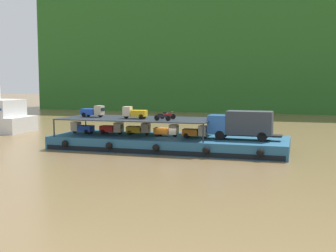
{
  "coord_description": "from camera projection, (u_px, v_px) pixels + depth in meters",
  "views": [
    {
      "loc": [
        14.04,
        -46.32,
        7.64
      ],
      "look_at": [
        -0.05,
        0.0,
        2.7
      ],
      "focal_mm": 45.76,
      "sensor_mm": 36.0,
      "label": 1
    }
  ],
  "objects": [
    {
      "name": "mini_truck_lower_bow",
      "position": [
        196.0,
        132.0,
        47.39
      ],
      "size": [
        2.75,
        1.22,
        1.38
      ],
      "color": "orange",
      "rests_on": "cargo_barge"
    },
    {
      "name": "covered_lorry",
      "position": [
        242.0,
        124.0,
        45.88
      ],
      "size": [
        7.9,
        2.44,
        3.1
      ],
      "color": "#285BA3",
      "rests_on": "cargo_barge"
    },
    {
      "name": "cargo_barge",
      "position": [
        168.0,
        143.0,
        48.82
      ],
      "size": [
        26.7,
        9.18,
        1.5
      ],
      "color": "#23567A",
      "rests_on": "ground"
    },
    {
      "name": "mini_truck_upper_mid",
      "position": [
        134.0,
        113.0,
        48.99
      ],
      "size": [
        2.79,
        1.29,
        1.38
      ],
      "color": "gold",
      "rests_on": "cargo_rack"
    },
    {
      "name": "cargo_rack",
      "position": [
        137.0,
        119.0,
        49.68
      ],
      "size": [
        17.5,
        7.78,
        2.0
      ],
      "color": "#232833",
      "rests_on": "cargo_barge"
    },
    {
      "name": "mini_truck_upper_stern",
      "position": [
        93.0,
        111.0,
        51.36
      ],
      "size": [
        2.79,
        1.29,
        1.38
      ],
      "color": "#1E47B7",
      "rests_on": "cargo_rack"
    },
    {
      "name": "mini_truck_lower_stern",
      "position": [
        82.0,
        128.0,
        51.68
      ],
      "size": [
        2.79,
        1.29,
        1.38
      ],
      "color": "#1E47B7",
      "rests_on": "cargo_barge"
    },
    {
      "name": "motorcycle_upper_centre",
      "position": [
        168.0,
        115.0,
        48.56
      ],
      "size": [
        1.9,
        0.55,
        0.87
      ],
      "color": "black",
      "rests_on": "cargo_rack"
    },
    {
      "name": "mini_truck_lower_mid",
      "position": [
        139.0,
        129.0,
        50.39
      ],
      "size": [
        2.79,
        1.28,
        1.38
      ],
      "color": "gold",
      "rests_on": "cargo_barge"
    },
    {
      "name": "mini_truck_lower_fore",
      "position": [
        167.0,
        130.0,
        48.75
      ],
      "size": [
        2.77,
        1.25,
        1.38
      ],
      "color": "orange",
      "rests_on": "cargo_barge"
    },
    {
      "name": "hillside_far_bank",
      "position": [
        247.0,
        20.0,
        116.9
      ],
      "size": [
        113.84,
        29.05,
        43.8
      ],
      "color": "#286023",
      "rests_on": "ground"
    },
    {
      "name": "mini_truck_lower_aft",
      "position": [
        112.0,
        128.0,
        51.06
      ],
      "size": [
        2.75,
        1.21,
        1.38
      ],
      "color": "red",
      "rests_on": "cargo_barge"
    },
    {
      "name": "motorcycle_upper_port",
      "position": [
        162.0,
        117.0,
        46.3
      ],
      "size": [
        1.9,
        0.55,
        0.87
      ],
      "color": "black",
      "rests_on": "cargo_rack"
    },
    {
      "name": "ground_plane",
      "position": [
        168.0,
        149.0,
        48.93
      ],
      "size": [
        400.0,
        400.0,
        0.0
      ],
      "primitive_type": "plane",
      "color": "brown"
    }
  ]
}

